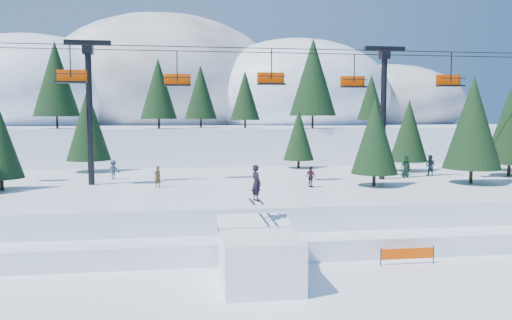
{
  "coord_description": "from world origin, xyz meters",
  "views": [
    {
      "loc": [
        -2.39,
        -19.04,
        7.4
      ],
      "look_at": [
        1.25,
        6.0,
        5.2
      ],
      "focal_mm": 35.0,
      "sensor_mm": 36.0,
      "label": 1
    }
  ],
  "objects": [
    {
      "name": "ground",
      "position": [
        0.0,
        0.0,
        0.0
      ],
      "size": [
        160.0,
        160.0,
        0.0
      ],
      "primitive_type": "plane",
      "color": "white",
      "rests_on": "ground"
    },
    {
      "name": "mid_shelf",
      "position": [
        0.0,
        18.0,
        1.25
      ],
      "size": [
        70.0,
        22.0,
        2.5
      ],
      "primitive_type": "cube",
      "color": "white",
      "rests_on": "ground"
    },
    {
      "name": "berm",
      "position": [
        0.0,
        8.0,
        0.55
      ],
      "size": [
        70.0,
        6.0,
        1.1
      ],
      "primitive_type": "cube",
      "color": "white",
      "rests_on": "ground"
    },
    {
      "name": "mountain_ridge",
      "position": [
        -5.09,
        73.35,
        9.64
      ],
      "size": [
        119.0,
        60.55,
        26.46
      ],
      "color": "white",
      "rests_on": "ground"
    },
    {
      "name": "jump_kicker",
      "position": [
        0.85,
        2.34,
        1.25
      ],
      "size": [
        3.36,
        4.58,
        5.16
      ],
      "color": "white",
      "rests_on": "ground"
    },
    {
      "name": "chairlift",
      "position": [
        1.57,
        18.05,
        9.32
      ],
      "size": [
        46.0,
        3.21,
        10.28
      ],
      "color": "black",
      "rests_on": "mid_shelf"
    },
    {
      "name": "conifer_stand",
      "position": [
        1.75,
        18.51,
        7.16
      ],
      "size": [
        65.03,
        18.09,
        10.28
      ],
      "color": "black",
      "rests_on": "mid_shelf"
    },
    {
      "name": "distant_skiers",
      "position": [
        2.22,
        18.06,
        3.32
      ],
      "size": [
        34.88,
        7.37,
        1.75
      ],
      "color": "#1F3E25",
      "rests_on": "mid_shelf"
    },
    {
      "name": "banner_near",
      "position": [
        8.66,
        4.11,
        0.54
      ],
      "size": [
        2.86,
        0.06,
        0.9
      ],
      "color": "black",
      "rests_on": "ground"
    },
    {
      "name": "banner_far",
      "position": [
        12.09,
        6.66,
        0.54
      ],
      "size": [
        2.86,
        0.09,
        0.9
      ],
      "color": "black",
      "rests_on": "ground"
    }
  ]
}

